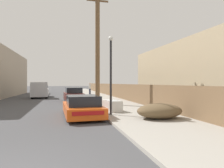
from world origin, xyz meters
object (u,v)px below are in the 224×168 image
car_parked_mid (73,95)px  pickup_truck (40,90)px  parked_sports_car_red (82,107)px  street_lamp (111,69)px  discarded_fridge (112,106)px  pedestrian (90,88)px  utility_pole (98,46)px  brush_pile (160,111)px

car_parked_mid → pickup_truck: size_ratio=0.82×
parked_sports_car_red → street_lamp: (1.53, -0.36, 2.09)m
discarded_fridge → pedestrian: (0.93, 18.38, 0.56)m
utility_pole → brush_pile: 8.82m
car_parked_mid → pickup_truck: bearing=120.5°
car_parked_mid → pickup_truck: (-3.80, 5.73, 0.30)m
utility_pole → street_lamp: utility_pole is taller
parked_sports_car_red → brush_pile: size_ratio=1.96×
discarded_fridge → pickup_truck: pickup_truck is taller
parked_sports_car_red → pedestrian: (2.86, 19.39, 0.47)m
discarded_fridge → parked_sports_car_red: bearing=-163.5°
discarded_fridge → street_lamp: 2.61m
brush_pile → pedestrian: 21.50m
utility_pole → pedestrian: 14.66m
utility_pole → street_lamp: size_ratio=2.20×
discarded_fridge → utility_pole: bearing=81.3°
street_lamp → pedestrian: 19.86m
parked_sports_car_red → brush_pile: parked_sports_car_red is taller
car_parked_mid → utility_pole: bearing=-69.0°
car_parked_mid → street_lamp: (1.59, -9.67, 1.99)m
utility_pole → street_lamp: (-0.20, -5.66, -2.28)m
street_lamp → brush_pile: bearing=-40.4°
discarded_fridge → utility_pole: utility_pole is taller
discarded_fridge → car_parked_mid: size_ratio=0.37×
pickup_truck → pedestrian: bearing=-149.9°
discarded_fridge → car_parked_mid: car_parked_mid is taller
discarded_fridge → parked_sports_car_red: 2.18m
parked_sports_car_red → car_parked_mid: (-0.06, 9.31, 0.11)m
discarded_fridge → brush_pile: brush_pile is taller
utility_pole → parked_sports_car_red: bearing=-108.0°
parked_sports_car_red → street_lamp: bearing=-15.8°
discarded_fridge → car_parked_mid: 8.54m
street_lamp → pedestrian: bearing=86.2°
parked_sports_car_red → pedestrian: 19.61m
parked_sports_car_red → utility_pole: 7.09m
parked_sports_car_red → pickup_truck: size_ratio=0.82×
pickup_truck → pedestrian: 8.00m
parked_sports_car_red → street_lamp: size_ratio=1.04×
car_parked_mid → pickup_truck: 6.88m
discarded_fridge → parked_sports_car_red: (-1.93, -1.01, 0.10)m
street_lamp → brush_pile: size_ratio=1.89×
discarded_fridge → street_lamp: (-0.40, -1.37, 2.19)m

